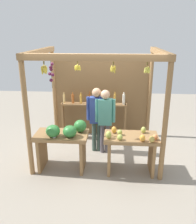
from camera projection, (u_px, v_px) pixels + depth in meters
ground_plane at (99, 151)px, 5.87m from camera, size 12.00×12.00×0.00m
market_stall at (100, 90)px, 5.84m from camera, size 2.76×2.25×2.47m
fruit_counter_left at (64, 139)px, 4.91m from camera, size 1.11×0.67×1.07m
fruit_counter_right at (131, 146)px, 4.86m from camera, size 1.11×0.65×0.96m
bottle_shelf_unit at (94, 111)px, 6.38m from camera, size 1.77×0.22×1.33m
vendor_man at (97, 114)px, 5.61m from camera, size 0.48×0.22×1.60m
vendor_woman at (105, 116)px, 5.53m from camera, size 0.48×0.21×1.58m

